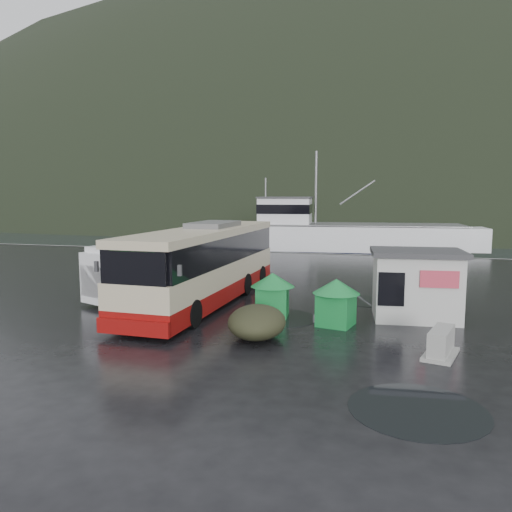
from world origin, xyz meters
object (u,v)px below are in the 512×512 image
(dome_tent, at_px, (257,337))
(fishing_trawler, at_px, (346,244))
(jersey_barrier_a, at_px, (440,356))
(coach_bus, at_px, (206,302))
(ticket_kiosk, at_px, (415,319))
(white_van, at_px, (152,298))
(waste_bin_left, at_px, (336,325))
(waste_bin_right, at_px, (272,316))

(dome_tent, height_order, fishing_trawler, fishing_trawler)
(jersey_barrier_a, bearing_deg, coach_bus, 150.74)
(ticket_kiosk, distance_m, fishing_trawler, 27.23)
(white_van, distance_m, waste_bin_left, 8.56)
(coach_bus, height_order, ticket_kiosk, coach_bus)
(waste_bin_right, relative_size, fishing_trawler, 0.07)
(dome_tent, bearing_deg, waste_bin_right, 92.67)
(waste_bin_left, bearing_deg, white_van, 162.63)
(ticket_kiosk, distance_m, jersey_barrier_a, 4.22)
(white_van, relative_size, ticket_kiosk, 1.82)
(waste_bin_left, xyz_separation_m, dome_tent, (-2.25, -2.09, 0.00))
(coach_bus, xyz_separation_m, waste_bin_right, (3.22, -1.67, 0.00))
(dome_tent, bearing_deg, fishing_trawler, 89.39)
(waste_bin_left, distance_m, jersey_barrier_a, 4.04)
(white_van, distance_m, jersey_barrier_a, 12.41)
(dome_tent, relative_size, fishing_trawler, 0.11)
(coach_bus, bearing_deg, jersey_barrier_a, -27.32)
(waste_bin_left, relative_size, dome_tent, 0.63)
(coach_bus, distance_m, white_van, 2.58)
(waste_bin_right, bearing_deg, fishing_trawler, 89.06)
(coach_bus, height_order, white_van, coach_bus)
(coach_bus, bearing_deg, dome_tent, -51.03)
(jersey_barrier_a, relative_size, fishing_trawler, 0.07)
(ticket_kiosk, bearing_deg, white_van, 170.35)
(waste_bin_right, relative_size, jersey_barrier_a, 1.04)
(coach_bus, bearing_deg, fishing_trawler, 83.93)
(dome_tent, relative_size, ticket_kiosk, 0.80)
(coach_bus, height_order, waste_bin_right, coach_bus)
(ticket_kiosk, bearing_deg, fishing_trawler, 94.82)
(waste_bin_right, height_order, ticket_kiosk, ticket_kiosk)
(white_van, relative_size, waste_bin_right, 3.59)
(ticket_kiosk, bearing_deg, waste_bin_right, -174.04)
(waste_bin_left, height_order, fishing_trawler, fishing_trawler)
(dome_tent, height_order, ticket_kiosk, ticket_kiosk)
(ticket_kiosk, height_order, jersey_barrier_a, ticket_kiosk)
(white_van, height_order, jersey_barrier_a, white_van)
(coach_bus, relative_size, white_van, 2.02)
(waste_bin_right, bearing_deg, ticket_kiosk, 10.86)
(waste_bin_right, distance_m, fishing_trawler, 27.81)
(jersey_barrier_a, distance_m, fishing_trawler, 31.45)
(coach_bus, xyz_separation_m, dome_tent, (3.35, -4.44, 0.00))
(white_van, height_order, ticket_kiosk, ticket_kiosk)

